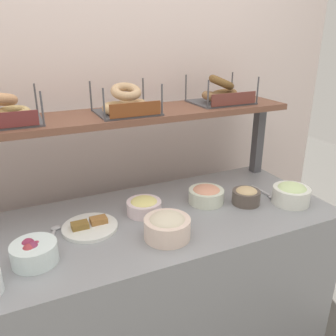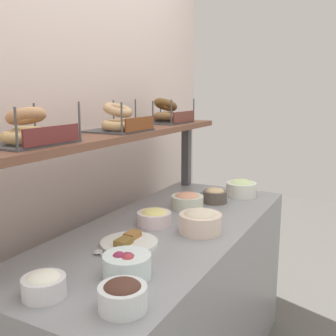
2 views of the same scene
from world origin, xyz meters
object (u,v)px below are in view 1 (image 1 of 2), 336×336
Objects in this scene: bowl_potato_salad at (167,226)px; bagel_basket_cinnamon_raisin at (221,93)px; bowl_egg_salad at (143,206)px; bagel_basket_plain at (125,104)px; bowl_scallion_spread at (291,193)px; bagel_basket_sesame at (1,113)px; serving_plate_white at (90,226)px; serving_spoon_by_edge at (267,194)px; bowl_hummus at (246,196)px; serving_spoon_near_plate at (53,233)px; bowl_beet_salad at (34,252)px; bowl_lox_spread at (206,194)px.

bowl_potato_salad is 0.81m from bagel_basket_cinnamon_raisin.
bowl_egg_salad is 0.48m from bagel_basket_plain.
bagel_basket_sesame is at bearing 161.17° from bowl_scallion_spread.
serving_plate_white is 1.34× the size of serving_spoon_by_edge.
bowl_potato_salad is at bearing -39.35° from bagel_basket_sesame.
bowl_hummus is 0.82× the size of serving_spoon_near_plate.
bowl_egg_salad is at bearing 1.79° from serving_spoon_near_plate.
bowl_beet_salad is 1.18m from bagel_basket_cinnamon_raisin.
bagel_basket_plain is (-0.02, 0.42, 0.42)m from bowl_potato_salad.
bowl_beet_salad is at bearing -85.30° from bagel_basket_sesame.
serving_spoon_near_plate and serving_spoon_by_edge have the same top height.
serving_spoon_near_plate is at bearing -153.43° from bagel_basket_plain.
bowl_egg_salad is 0.97× the size of serving_spoon_near_plate.
serving_spoon_by_edge is (1.05, -0.07, 0.00)m from serving_spoon_near_plate.
bowl_egg_salad is at bearing 176.03° from bowl_lox_spread.
bowl_lox_spread is (0.32, -0.02, 0.00)m from bowl_egg_salad.
bagel_basket_cinnamon_raisin is at bearing 48.83° from bowl_lox_spread.
bowl_hummus is at bearing 156.32° from bowl_scallion_spread.
bowl_lox_spread is 0.56× the size of bagel_basket_sesame.
bagel_basket_sesame is (-0.12, 0.22, 0.47)m from serving_spoon_near_plate.
bowl_beet_salad is at bearing -160.10° from bowl_egg_salad.
bowl_scallion_spread is 1.01× the size of serving_spoon_by_edge.
serving_plate_white is (-0.58, -0.01, -0.03)m from bowl_lox_spread.
bowl_scallion_spread is 1.35m from bagel_basket_sesame.
bowl_potato_salad is 1.15× the size of bowl_beet_salad.
bagel_basket_plain is 0.54m from bagel_basket_cinnamon_raisin.
serving_plate_white is (-0.75, 0.08, -0.03)m from bowl_hummus.
bowl_potato_salad reaches higher than bowl_beet_salad.
bagel_basket_sesame reaches higher than bowl_scallion_spread.
serving_plate_white is (-0.26, -0.03, -0.03)m from bowl_egg_salad.
bowl_lox_spread is 0.98× the size of serving_spoon_by_edge.
serving_spoon_near_plate is (-0.40, -0.01, -0.03)m from bowl_egg_salad.
bowl_potato_salad is at bearing -5.85° from bowl_beet_salad.
serving_plate_white is (-0.27, 0.20, -0.04)m from bowl_potato_salad.
serving_plate_white is 0.83× the size of bagel_basket_plain.
bowl_hummus is 0.71× the size of bowl_potato_salad.
bowl_scallion_spread is at bearing -18.83° from bagel_basket_sesame.
bowl_beet_salad is 0.54× the size of bagel_basket_cinnamon_raisin.
bagel_basket_cinnamon_raisin is at bearing 22.54° from bowl_egg_salad.
bagel_basket_cinnamon_raisin is at bearing 110.28° from bowl_scallion_spread.
bagel_basket_plain is at bearing 92.35° from bowl_potato_salad.
bowl_hummus is 0.76× the size of bowl_scallion_spread.
bowl_hummus is at bearing -13.18° from bowl_egg_salad.
serving_spoon_near_plate is 0.54× the size of bagel_basket_sesame.
bagel_basket_plain reaches higher than bowl_egg_salad.
bowl_scallion_spread is at bearing -68.60° from serving_spoon_by_edge.
bagel_basket_sesame is at bearing 164.53° from bowl_lox_spread.
serving_plate_white is at bearing 31.92° from bowl_beet_salad.
bowl_lox_spread is 0.54m from bagel_basket_cinnamon_raisin.
bowl_lox_spread is at bearing 154.00° from bowl_scallion_spread.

